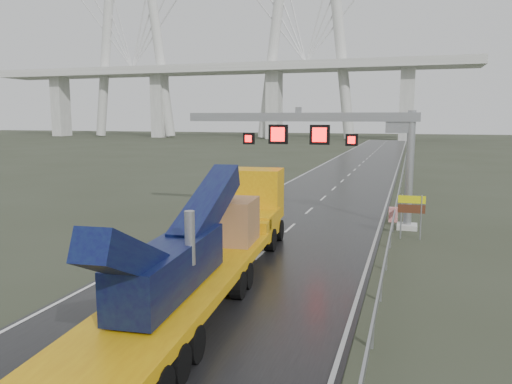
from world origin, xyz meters
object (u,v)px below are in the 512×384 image
(heavy_haul_truck, at_px, (220,236))
(striped_barrier, at_px, (393,215))
(exit_sign_pair, at_px, (411,208))
(sign_gantry, at_px, (331,136))

(heavy_haul_truck, height_order, striped_barrier, heavy_haul_truck)
(exit_sign_pair, bearing_deg, sign_gantry, 149.86)
(heavy_haul_truck, height_order, exit_sign_pair, heavy_haul_truck)
(striped_barrier, bearing_deg, heavy_haul_truck, -116.58)
(exit_sign_pair, height_order, striped_barrier, exit_sign_pair)
(sign_gantry, bearing_deg, striped_barrier, 25.97)
(sign_gantry, xyz_separation_m, striped_barrier, (3.90, 1.90, -5.13))
(striped_barrier, bearing_deg, sign_gantry, -155.93)
(heavy_haul_truck, distance_m, striped_barrier, 15.74)
(heavy_haul_truck, xyz_separation_m, striped_barrier, (6.55, 14.25, -1.37))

